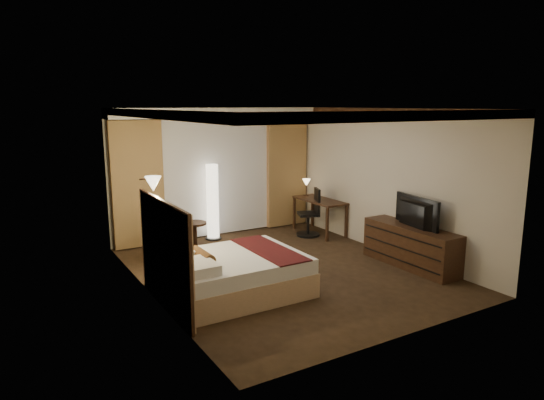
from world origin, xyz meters
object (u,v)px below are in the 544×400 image
armchair (172,237)px  floor_lamp (213,202)px  dresser (411,246)px  television (412,209)px  bed (234,275)px  office_chair (308,212)px  side_table (195,235)px  desk (319,216)px

armchair → floor_lamp: 1.43m
dresser → television: 0.67m
floor_lamp → television: size_ratio=1.45×
floor_lamp → television: bearing=-56.7°
bed → office_chair: office_chair is taller
floor_lamp → dresser: floor_lamp is taller
side_table → armchair: bearing=-150.8°
side_table → floor_lamp: (0.59, 0.44, 0.53)m
side_table → office_chair: (2.44, -0.36, 0.25)m
floor_lamp → desk: 2.34m
side_table → floor_lamp: 0.91m
armchair → television: bearing=-16.8°
dresser → television: size_ratio=1.68×
side_table → dresser: dresser is taller
bed → armchair: armchair is taller
floor_lamp → office_chair: size_ratio=1.54×
office_chair → floor_lamp: bearing=178.7°
floor_lamp → television: (2.20, -3.34, 0.24)m
office_chair → dresser: office_chair is taller
side_table → dresser: bearing=-45.9°
floor_lamp → desk: bearing=-19.1°
armchair → floor_lamp: bearing=54.3°
side_table → office_chair: size_ratio=0.51×
armchair → dresser: armchair is taller
office_chair → television: television is taller
bed → office_chair: 3.50m
floor_lamp → office_chair: 2.03m
television → desk: bearing=9.6°
floor_lamp → dresser: bearing=-56.3°
desk → office_chair: (-0.33, -0.05, 0.14)m
bed → floor_lamp: (0.96, 2.89, 0.50)m
desk → television: television is taller
floor_lamp → side_table: bearing=-143.3°
armchair → office_chair: bearing=20.0°
armchair → office_chair: size_ratio=0.75×
bed → dresser: (3.18, -0.45, 0.06)m
office_chair → bed: bearing=-121.1°
desk → dresser: bearing=-88.9°
desk → office_chair: office_chair is taller
armchair → office_chair: (2.99, -0.06, 0.13)m
bed → dresser: bearing=-8.1°
bed → side_table: size_ratio=3.84×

